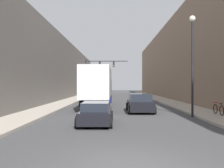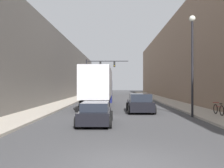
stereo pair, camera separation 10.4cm
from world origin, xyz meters
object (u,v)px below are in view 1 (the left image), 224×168
at_px(semi_truck, 99,85).
at_px(traffic_signal_gantry, 96,71).
at_px(street_lamp, 192,52).
at_px(suv_car, 140,103).
at_px(parked_bicycle, 218,109).
at_px(sedan_car, 96,113).

xyz_separation_m(semi_truck, traffic_signal_gantry, (-1.41, 14.04, 2.24)).
height_order(traffic_signal_gantry, street_lamp, street_lamp).
xyz_separation_m(semi_truck, suv_car, (3.79, -5.56, -1.50)).
relative_size(street_lamp, parked_bicycle, 3.97).
bearing_deg(semi_truck, street_lamp, -50.25).
relative_size(semi_truck, traffic_signal_gantry, 2.09).
height_order(sedan_car, parked_bicycle, sedan_car).
bearing_deg(sedan_car, semi_truck, 92.83).
bearing_deg(suv_car, traffic_signal_gantry, 104.88).
relative_size(sedan_car, street_lamp, 0.58).
bearing_deg(semi_truck, traffic_signal_gantry, 95.74).
xyz_separation_m(suv_car, street_lamp, (3.43, -3.12, 3.86)).
bearing_deg(semi_truck, sedan_car, -87.17).
bearing_deg(sedan_car, street_lamp, 26.01).
relative_size(traffic_signal_gantry, street_lamp, 0.96).
relative_size(suv_car, traffic_signal_gantry, 0.64).
bearing_deg(street_lamp, sedan_car, -153.99).
xyz_separation_m(traffic_signal_gantry, parked_bicycle, (10.57, -22.52, -3.94)).
distance_m(sedan_car, parked_bicycle, 9.23).
distance_m(traffic_signal_gantry, street_lamp, 24.31).
xyz_separation_m(suv_car, parked_bicycle, (5.36, -2.92, -0.21)).
bearing_deg(street_lamp, suv_car, 137.66).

